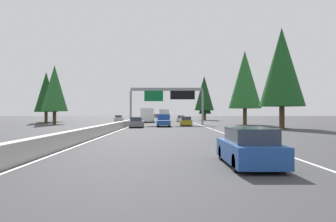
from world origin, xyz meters
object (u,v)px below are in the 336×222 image
at_px(minivan_far_right, 156,116).
at_px(oncoming_near, 119,118).
at_px(conifer_right_distant, 205,103).
at_px(bus_near_right, 148,114).
at_px(pickup_distant_a, 164,120).
at_px(sedan_far_center, 137,123).
at_px(conifer_right_near, 282,67).
at_px(conifer_right_far, 204,93).
at_px(conifer_left_far, 54,88).
at_px(conifer_left_near, 55,88).
at_px(sign_gantry_overhead, 168,95).
at_px(sedan_mid_right, 186,121).
at_px(sedan_mid_left, 181,119).
at_px(box_truck_near_center, 164,115).
at_px(conifer_left_mid, 46,92).
at_px(conifer_right_mid, 245,80).
at_px(sedan_distant_b, 249,148).

relative_size(minivan_far_right, oncoming_near, 1.14).
bearing_deg(conifer_right_distant, bus_near_right, 140.63).
bearing_deg(pickup_distant_a, minivan_far_right, 2.62).
relative_size(sedan_far_center, conifer_right_near, 0.33).
bearing_deg(conifer_right_far, bus_near_right, 141.14).
xyz_separation_m(sedan_far_center, conifer_left_far, (30.46, 22.19, 7.32)).
relative_size(conifer_right_distant, conifer_left_near, 0.76).
xyz_separation_m(pickup_distant_a, conifer_right_distant, (43.72, -11.64, 4.00)).
bearing_deg(conifer_left_far, sign_gantry_overhead, -128.18).
bearing_deg(sedan_mid_right, conifer_left_near, 74.60).
bearing_deg(sedan_mid_left, sedan_far_center, 165.52).
bearing_deg(sedan_far_center, conifer_right_distant, -18.17).
bearing_deg(box_truck_near_center, sedan_mid_left, -146.94).
relative_size(bus_near_right, conifer_right_near, 0.86).
height_order(pickup_distant_a, conifer_left_mid, conifer_left_mid).
distance_m(sedan_mid_left, oncoming_near, 17.45).
bearing_deg(sign_gantry_overhead, box_truck_near_center, 1.55).
bearing_deg(bus_near_right, conifer_right_far, -38.86).
bearing_deg(bus_near_right, box_truck_near_center, -27.89).
height_order(sign_gantry_overhead, conifer_right_near, conifer_right_near).
bearing_deg(conifer_right_near, sign_gantry_overhead, 49.18).
bearing_deg(conifer_left_mid, pickup_distant_a, -123.66).
relative_size(minivan_far_right, sedan_mid_right, 1.14).
relative_size(box_truck_near_center, minivan_far_right, 1.70).
bearing_deg(sedan_far_center, bus_near_right, 0.02).
xyz_separation_m(minivan_far_right, conifer_right_distant, (-37.23, -15.35, 3.96)).
distance_m(sign_gantry_overhead, sedan_far_center, 11.38).
bearing_deg(sedan_far_center, conifer_right_mid, -59.47).
height_order(sign_gantry_overhead, sedan_mid_left, sign_gantry_overhead).
xyz_separation_m(sedan_distant_b, minivan_far_right, (117.31, 7.25, 0.27)).
distance_m(conifer_right_mid, conifer_left_far, 44.80).
bearing_deg(conifer_right_near, sedan_mid_right, 51.14).
height_order(bus_near_right, pickup_distant_a, bus_near_right).
relative_size(bus_near_right, conifer_left_mid, 1.12).
relative_size(conifer_right_near, conifer_left_far, 1.01).
height_order(sedan_mid_left, conifer_left_near, conifer_left_near).
height_order(conifer_right_distant, conifer_left_mid, conifer_left_mid).
bearing_deg(box_truck_near_center, bus_near_right, 152.11).
height_order(sedan_far_center, conifer_right_mid, conifer_right_mid).
bearing_deg(sign_gantry_overhead, conifer_left_mid, 68.45).
xyz_separation_m(sedan_mid_left, oncoming_near, (7.82, 15.60, 0.00)).
height_order(sedan_mid_left, conifer_right_near, conifer_right_near).
bearing_deg(pickup_distant_a, conifer_left_mid, 56.34).
xyz_separation_m(sedan_distant_b, conifer_right_distant, (80.09, -8.09, 4.23)).
relative_size(oncoming_near, conifer_right_mid, 0.34).
distance_m(conifer_right_near, conifer_right_distant, 50.69).
bearing_deg(sedan_mid_left, conifer_left_mid, 110.44).
relative_size(sedan_mid_left, conifer_right_far, 0.35).
height_order(sedan_far_center, sedan_mid_right, same).
bearing_deg(sedan_mid_left, sign_gantry_overhead, 171.00).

